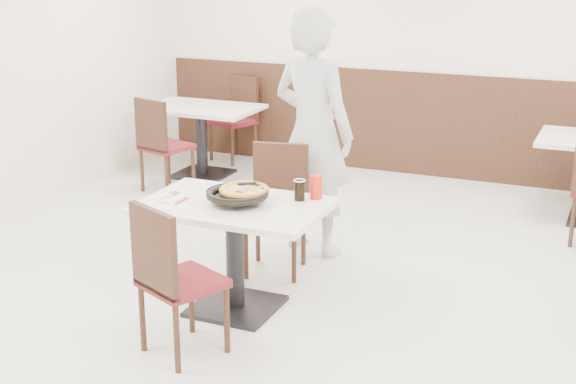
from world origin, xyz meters
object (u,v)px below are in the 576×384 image
at_px(cola_glass, 300,191).
at_px(bg_chair_left_near, 167,144).
at_px(chair_far, 275,212).
at_px(pizza_pan, 237,197).
at_px(chair_near, 183,279).
at_px(red_cup, 316,187).
at_px(diner_person, 313,133).
at_px(side_plate, 170,198).
at_px(pizza, 244,192).
at_px(main_table, 235,257).
at_px(bg_table_left, 202,141).
at_px(bg_chair_left_far, 233,120).

bearing_deg(cola_glass, bg_chair_left_near, 138.82).
bearing_deg(chair_far, pizza_pan, 82.71).
xyz_separation_m(chair_near, cola_glass, (0.37, 0.89, 0.34)).
relative_size(red_cup, diner_person, 0.08).
distance_m(red_cup, diner_person, 1.02).
height_order(side_plate, cola_glass, cola_glass).
xyz_separation_m(pizza_pan, red_cup, (0.43, 0.31, 0.04)).
height_order(chair_near, pizza, chair_near).
bearing_deg(cola_glass, main_table, -148.22).
xyz_separation_m(red_cup, bg_chair_left_near, (-2.34, 1.89, -0.35)).
distance_m(chair_near, cola_glass, 1.02).
bearing_deg(side_plate, bg_chair_left_near, 122.41).
bearing_deg(bg_chair_left_near, red_cup, -23.53).
xyz_separation_m(side_plate, cola_glass, (0.80, 0.32, 0.06)).
relative_size(pizza_pan, diner_person, 0.18).
bearing_deg(pizza, bg_table_left, 124.34).
distance_m(side_plate, diner_person, 1.43).
height_order(diner_person, bg_chair_left_far, diner_person).
bearing_deg(pizza_pan, chair_far, 94.11).
relative_size(side_plate, diner_person, 0.10).
bearing_deg(cola_glass, bg_table_left, 130.40).
bearing_deg(bg_chair_left_far, side_plate, 131.79).
height_order(main_table, diner_person, diner_person).
height_order(diner_person, bg_chair_left_near, diner_person).
bearing_deg(bg_chair_left_near, main_table, -33.98).
height_order(chair_far, pizza, chair_far).
bearing_deg(diner_person, chair_near, 102.29).
distance_m(cola_glass, bg_chair_left_far, 3.98).
xyz_separation_m(chair_near, diner_person, (0.07, 1.89, 0.49)).
relative_size(chair_far, bg_table_left, 0.79).
bearing_deg(chair_near, red_cup, 88.82).
bearing_deg(chair_near, cola_glass, 91.40).
distance_m(main_table, bg_chair_left_near, 2.89).
distance_m(chair_far, pizza_pan, 0.77).
distance_m(side_plate, bg_chair_left_near, 2.73).
bearing_deg(bg_table_left, side_plate, -64.17).
xyz_separation_m(main_table, bg_table_left, (-1.84, 2.82, 0.00)).
bearing_deg(bg_chair_left_far, chair_near, 134.17).
bearing_deg(diner_person, cola_glass, 121.30).
xyz_separation_m(pizza, cola_glass, (0.32, 0.17, 0.00)).
relative_size(chair_near, bg_table_left, 0.79).
relative_size(pizza_pan, cola_glass, 2.73).
bearing_deg(pizza_pan, red_cup, 36.02).
xyz_separation_m(pizza_pan, bg_table_left, (-1.87, 2.83, -0.42)).
relative_size(pizza_pan, bg_chair_left_near, 0.37).
xyz_separation_m(chair_near, pizza, (0.05, 0.72, 0.34)).
distance_m(pizza_pan, red_cup, 0.53).
relative_size(diner_person, bg_chair_left_far, 2.04).
bearing_deg(main_table, bg_chair_left_near, 130.59).
height_order(side_plate, bg_table_left, side_plate).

